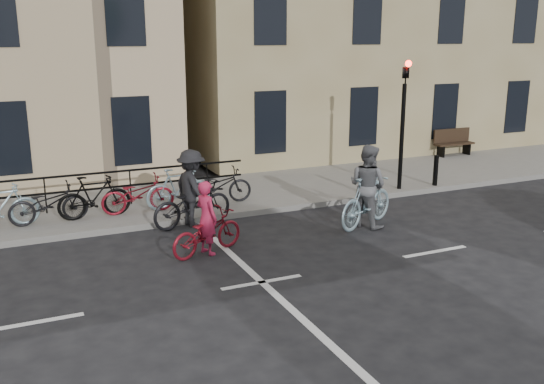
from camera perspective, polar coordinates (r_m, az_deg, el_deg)
name	(u,v)px	position (r m, az deg, el deg)	size (l,w,h in m)	color
ground	(262,282)	(11.37, -0.96, -8.51)	(120.00, 120.00, 0.00)	black
sidewalk	(17,218)	(16.22, -22.87, -2.29)	(46.00, 4.00, 0.15)	slate
traffic_light	(404,109)	(17.47, 12.28, 7.65)	(0.18, 0.30, 3.90)	black
bollard_east	(366,178)	(17.04, 8.87, 1.31)	(0.14, 0.14, 0.90)	black
bollard_west	(436,170)	(18.44, 15.15, 1.98)	(0.14, 0.14, 0.90)	black
bench	(453,141)	(23.32, 16.67, 4.62)	(1.60, 0.41, 0.97)	black
parked_bikes	(48,202)	(15.16, -20.32, -0.93)	(10.40, 1.23, 1.05)	black
cyclist_pink	(207,229)	(12.71, -6.15, -3.46)	(1.86, 1.18, 1.57)	maroon
cyclist_grey	(367,194)	(14.57, 8.93, -0.14)	(2.11, 1.37, 1.98)	#92B3BF
cyclist_dark	(192,196)	(14.58, -7.54, -0.38)	(2.19, 1.32, 1.85)	black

